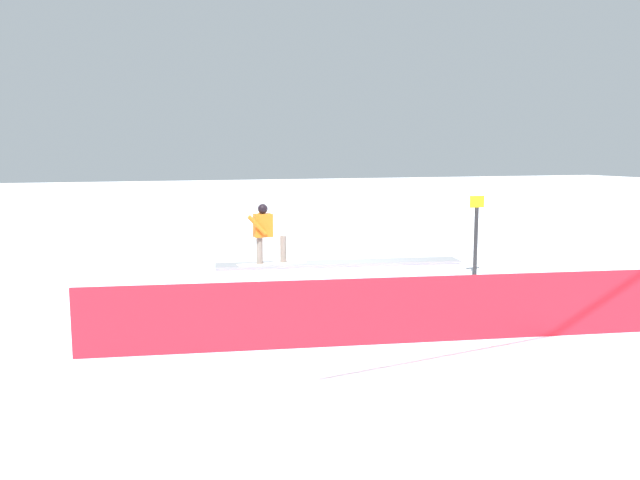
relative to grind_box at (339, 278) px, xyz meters
name	(u,v)px	position (x,y,z in m)	size (l,w,h in m)	color
ground_plane	(339,292)	(0.00, 0.00, -0.32)	(120.00, 120.00, 0.00)	white
grind_box	(339,278)	(0.00, 0.00, 0.00)	(5.64, 1.56, 0.71)	white
snowboarder	(265,232)	(1.66, -0.26, 1.11)	(1.57, 0.45, 1.35)	silver
safety_fence	(425,309)	(0.00, 4.10, 0.24)	(11.38, 0.06, 1.13)	red
trail_marker	(476,234)	(-3.95, -0.58, 0.80)	(0.40, 0.10, 2.10)	#262628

